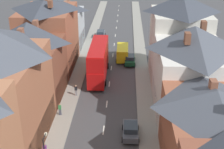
{
  "coord_description": "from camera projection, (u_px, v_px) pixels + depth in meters",
  "views": [
    {
      "loc": [
        2.42,
        -12.0,
        21.01
      ],
      "look_at": [
        0.4,
        30.23,
        1.48
      ],
      "focal_mm": 50.0,
      "sensor_mm": 36.0,
      "label": 1
    }
  ],
  "objects": [
    {
      "name": "car_parked_right_a",
      "position": [
        130.0,
        59.0,
        53.87
      ],
      "size": [
        1.9,
        4.26,
        1.58
      ],
      "color": "#144728",
      "rests_on": "ground"
    },
    {
      "name": "pavement_left",
      "position": [
        83.0,
        63.0,
        54.45
      ],
      "size": [
        2.2,
        104.0,
        0.14
      ],
      "primitive_type": "cube",
      "color": "gray",
      "rests_on": "ground"
    },
    {
      "name": "double_decker_bus_lead",
      "position": [
        98.0,
        60.0,
        48.09
      ],
      "size": [
        2.74,
        10.8,
        5.3
      ],
      "color": "#B70F0F",
      "rests_on": "ground"
    },
    {
      "name": "terrace_row_left",
      "position": [
        10.0,
        82.0,
        34.11
      ],
      "size": [
        8.0,
        61.7,
        13.55
      ],
      "color": "#A36042",
      "rests_on": "ground"
    },
    {
      "name": "car_mid_black",
      "position": [
        94.0,
        58.0,
        54.37
      ],
      "size": [
        1.9,
        4.12,
        1.6
      ],
      "color": "#144728",
      "rests_on": "ground"
    },
    {
      "name": "pedestrian_far_right",
      "position": [
        76.0,
        90.0,
        43.06
      ],
      "size": [
        0.36,
        0.22,
        1.61
      ],
      "color": "gray",
      "rests_on": "pavement_left"
    },
    {
      "name": "terrace_row_right",
      "position": [
        211.0,
        119.0,
        27.96
      ],
      "size": [
        8.0,
        49.9,
        13.25
      ],
      "color": "#B2704C",
      "rests_on": "ground"
    },
    {
      "name": "pedestrian_mid_right",
      "position": [
        45.0,
        149.0,
        31.31
      ],
      "size": [
        0.36,
        0.22,
        1.61
      ],
      "color": "#23232D",
      "rests_on": "pavement_left"
    },
    {
      "name": "car_near_blue",
      "position": [
        131.0,
        130.0,
        34.74
      ],
      "size": [
        1.9,
        3.81,
        1.6
      ],
      "color": "#4C515B",
      "rests_on": "ground"
    },
    {
      "name": "centre_line_dashes",
      "position": [
        111.0,
        68.0,
        52.44
      ],
      "size": [
        0.14,
        97.8,
        0.01
      ],
      "color": "silver",
      "rests_on": "ground"
    },
    {
      "name": "car_parked_left_a",
      "position": [
        101.0,
        34.0,
        66.85
      ],
      "size": [
        1.9,
        4.54,
        1.66
      ],
      "color": "#4C515B",
      "rests_on": "ground"
    },
    {
      "name": "pedestrian_far_left",
      "position": [
        60.0,
        109.0,
        38.47
      ],
      "size": [
        0.36,
        0.22,
        1.61
      ],
      "color": "#3D4256",
      "rests_on": "pavement_left"
    },
    {
      "name": "pavement_right",
      "position": [
        141.0,
        64.0,
        54.0
      ],
      "size": [
        2.2,
        104.0,
        0.14
      ],
      "primitive_type": "cube",
      "color": "gray",
      "rests_on": "ground"
    },
    {
      "name": "delivery_van",
      "position": [
        122.0,
        53.0,
        55.34
      ],
      "size": [
        2.2,
        5.2,
        2.41
      ],
      "color": "yellow",
      "rests_on": "ground"
    }
  ]
}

